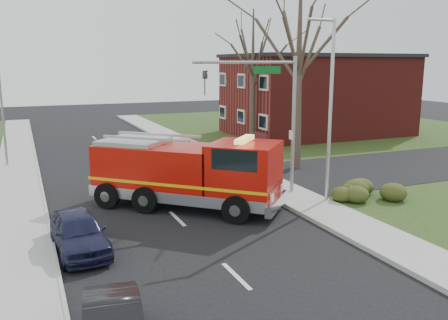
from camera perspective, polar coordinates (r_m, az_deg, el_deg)
name	(u,v)px	position (r m, az deg, el deg)	size (l,w,h in m)	color
ground	(177,219)	(20.29, -5.65, -7.06)	(120.00, 120.00, 0.00)	black
sidewalk_right	(302,201)	(22.80, 9.42, -4.86)	(2.40, 80.00, 0.15)	#9F9F99
sidewalk_left	(18,238)	(19.45, -23.54, -8.60)	(2.40, 80.00, 0.15)	#9F9F99
brick_building	(317,95)	(44.05, 11.10, 7.72)	(15.40, 10.40, 7.25)	maroon
health_center_sign	(261,140)	(35.30, 4.48, 2.44)	(0.12, 2.00, 1.40)	#52131C
hedge_corner	(365,189)	(23.50, 16.56, -3.41)	(2.80, 2.00, 0.90)	#2E3814
bare_tree_near	(299,47)	(28.73, 9.04, 13.33)	(6.00, 6.00, 12.00)	#32261D
bare_tree_far	(253,63)	(37.31, 3.50, 11.59)	(5.25, 5.25, 10.50)	#32261D
traffic_signal_mast	(271,101)	(22.73, 5.64, 7.09)	(5.29, 0.18, 6.80)	gray
streetlight_pole	(329,106)	(22.09, 12.57, 6.33)	(1.48, 0.16, 8.40)	#B7BABF
utility_pole_far	(2,112)	(32.52, -25.11, 5.26)	(0.14, 0.14, 7.00)	gray
fire_engine	(188,175)	(21.44, -4.30, -1.76)	(8.08, 7.78, 3.38)	#B81008
parked_car_maroon	(79,232)	(17.40, -17.05, -8.31)	(1.65, 4.11, 1.40)	#191B38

